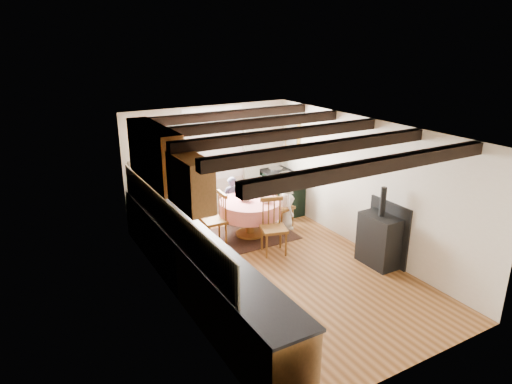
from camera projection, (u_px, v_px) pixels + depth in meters
floor at (280, 270)px, 7.59m from camera, size 3.60×5.50×0.00m
ceiling at (282, 129)px, 6.80m from camera, size 3.60×5.50×0.00m
wall_back at (210, 163)px, 9.45m from camera, size 3.60×0.00×2.40m
wall_front at (418, 280)px, 4.94m from camera, size 3.60×0.00×2.40m
wall_left at (173, 226)px, 6.35m from camera, size 0.00×5.50×2.40m
wall_right at (366, 186)px, 8.04m from camera, size 0.00×5.50×2.40m
beam_a at (377, 166)px, 5.19m from camera, size 3.60×0.16×0.16m
beam_b at (323, 148)px, 6.01m from camera, size 3.60×0.16×0.16m
beam_c at (282, 134)px, 6.83m from camera, size 3.60×0.16×0.16m
beam_d at (250, 124)px, 7.65m from camera, size 3.60×0.16×0.16m
beam_e at (224, 115)px, 8.47m from camera, size 3.60×0.16×0.16m
splash_left at (167, 218)px, 6.60m from camera, size 0.02×4.50×0.55m
splash_back at (164, 170)px, 8.96m from camera, size 1.40×0.02×0.55m
base_cabinet_left at (195, 269)px, 6.74m from camera, size 0.60×5.30×0.88m
base_cabinet_back at (169, 211)px, 8.96m from camera, size 1.30×0.60×0.88m
worktop_left at (195, 240)px, 6.60m from camera, size 0.64×5.30×0.04m
worktop_back at (167, 189)px, 8.79m from camera, size 1.30×0.64×0.04m
wall_cabinet_glass at (154, 154)px, 7.17m from camera, size 0.34×1.80×0.90m
wall_cabinet_solid at (190, 182)px, 5.95m from camera, size 0.34×0.90×0.70m
window_frame at (214, 144)px, 9.35m from camera, size 1.34×0.03×1.54m
window_pane at (214, 144)px, 9.36m from camera, size 1.20×0.01×1.40m
curtain_left at (177, 174)px, 9.05m from camera, size 0.35×0.10×2.10m
curtain_right at (252, 163)px, 9.85m from camera, size 0.35×0.10×2.10m
curtain_rod at (214, 116)px, 9.09m from camera, size 2.00×0.03×0.03m
wall_picture at (293, 135)px, 9.75m from camera, size 0.04×0.50×0.60m
wall_plate at (254, 135)px, 9.76m from camera, size 0.30×0.02×0.30m
rug at (250, 235)px, 8.92m from camera, size 1.64×1.27×0.01m
dining_table at (250, 218)px, 8.80m from camera, size 1.19×1.19×0.72m
chair_near at (274, 227)px, 8.03m from camera, size 0.54×0.56×1.02m
chair_left at (214, 219)px, 8.42m from camera, size 0.47×0.46×1.00m
chair_right at (281, 205)px, 9.08m from camera, size 0.54×0.53×1.00m
aga_range at (281, 192)px, 9.98m from camera, size 0.65×1.00×0.92m
cast_iron_stove at (380, 227)px, 7.58m from camera, size 0.42×0.69×1.39m
child_far at (231, 201)px, 9.31m from camera, size 0.38×0.25×1.02m
child_right at (286, 204)px, 9.10m from camera, size 0.46×0.58×1.05m
bowl_a at (245, 199)px, 8.69m from camera, size 0.26×0.26×0.06m
bowl_b at (266, 201)px, 8.60m from camera, size 0.30×0.30×0.07m
cup at (248, 199)px, 8.65m from camera, size 0.11×0.11×0.10m
canister_tall at (149, 183)px, 8.65m from camera, size 0.16×0.16×0.27m
canister_wide at (164, 184)px, 8.75m from camera, size 0.16×0.16×0.18m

